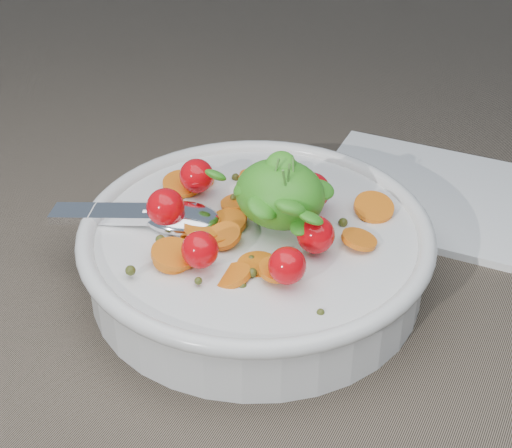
% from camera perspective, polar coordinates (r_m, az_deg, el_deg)
% --- Properties ---
extents(ground, '(6.00, 6.00, 0.00)m').
position_cam_1_polar(ground, '(0.54, -1.78, -5.60)').
color(ground, '#6E604E').
rests_on(ground, ground).
extents(bowl, '(0.26, 0.24, 0.11)m').
position_cam_1_polar(bowl, '(0.54, -0.02, -1.83)').
color(bowl, white).
rests_on(bowl, ground).
extents(napkin, '(0.18, 0.16, 0.01)m').
position_cam_1_polar(napkin, '(0.66, 11.93, 2.23)').
color(napkin, white).
rests_on(napkin, ground).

